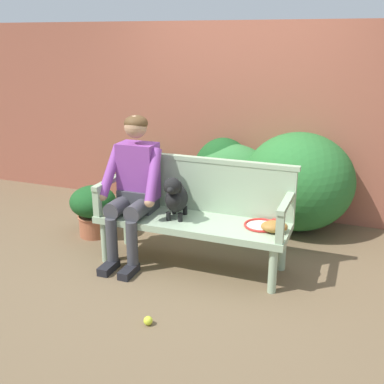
% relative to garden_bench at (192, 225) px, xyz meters
% --- Properties ---
extents(ground_plane, '(40.00, 40.00, 0.00)m').
position_rel_garden_bench_xyz_m(ground_plane, '(0.00, 0.00, -0.39)').
color(ground_plane, brown).
extents(brick_garden_fence, '(8.00, 0.30, 2.13)m').
position_rel_garden_bench_xyz_m(brick_garden_fence, '(0.00, 1.65, 0.67)').
color(brick_garden_fence, '#9E5642').
rests_on(brick_garden_fence, ground).
extents(hedge_bush_mid_right, '(1.16, 1.16, 1.03)m').
position_rel_garden_bench_xyz_m(hedge_bush_mid_right, '(0.73, 1.24, 0.13)').
color(hedge_bush_mid_right, '#286B2D').
rests_on(hedge_bush_mid_right, ground).
extents(hedge_bush_mid_left, '(0.72, 0.62, 0.90)m').
position_rel_garden_bench_xyz_m(hedge_bush_mid_left, '(-0.12, 1.32, 0.06)').
color(hedge_bush_mid_left, '#194C1E').
rests_on(hedge_bush_mid_left, ground).
extents(hedge_bush_far_left, '(0.75, 0.58, 0.68)m').
position_rel_garden_bench_xyz_m(hedge_bush_far_left, '(-1.11, 1.32, -0.05)').
color(hedge_bush_far_left, '#337538').
rests_on(hedge_bush_far_left, ground).
extents(hedge_bush_far_right, '(1.00, 0.64, 0.85)m').
position_rel_garden_bench_xyz_m(hedge_bush_far_right, '(-0.01, 1.27, 0.04)').
color(hedge_bush_far_right, '#337538').
rests_on(hedge_bush_far_right, ground).
extents(garden_bench, '(1.70, 0.54, 0.45)m').
position_rel_garden_bench_xyz_m(garden_bench, '(0.00, 0.00, 0.00)').
color(garden_bench, '#9EB793').
rests_on(garden_bench, ground).
extents(bench_backrest, '(1.74, 0.06, 0.50)m').
position_rel_garden_bench_xyz_m(bench_backrest, '(0.00, 0.24, 0.31)').
color(bench_backrest, '#9EB793').
rests_on(bench_backrest, garden_bench).
extents(bench_armrest_left_end, '(0.06, 0.54, 0.28)m').
position_rel_garden_bench_xyz_m(bench_armrest_left_end, '(-0.81, -0.09, 0.26)').
color(bench_armrest_left_end, '#9EB793').
rests_on(bench_armrest_left_end, garden_bench).
extents(bench_armrest_right_end, '(0.06, 0.54, 0.28)m').
position_rel_garden_bench_xyz_m(bench_armrest_right_end, '(0.81, -0.09, 0.26)').
color(bench_armrest_right_end, '#9EB793').
rests_on(bench_armrest_right_end, garden_bench).
extents(person_seated, '(0.56, 0.67, 1.32)m').
position_rel_garden_bench_xyz_m(person_seated, '(-0.55, -0.02, 0.33)').
color(person_seated, black).
rests_on(person_seated, ground).
extents(dog_on_bench, '(0.23, 0.40, 0.40)m').
position_rel_garden_bench_xyz_m(dog_on_bench, '(-0.14, -0.04, 0.26)').
color(dog_on_bench, black).
rests_on(dog_on_bench, garden_bench).
extents(tennis_racket, '(0.42, 0.56, 0.03)m').
position_rel_garden_bench_xyz_m(tennis_racket, '(0.61, 0.08, 0.07)').
color(tennis_racket, red).
rests_on(tennis_racket, garden_bench).
extents(baseball_glove, '(0.27, 0.24, 0.09)m').
position_rel_garden_bench_xyz_m(baseball_glove, '(0.73, -0.02, 0.10)').
color(baseball_glove, '#9E6B2D').
rests_on(baseball_glove, garden_bench).
extents(tennis_ball, '(0.07, 0.07, 0.07)m').
position_rel_garden_bench_xyz_m(tennis_ball, '(0.03, -0.97, -0.36)').
color(tennis_ball, '#CCDB33').
rests_on(tennis_ball, ground).
extents(potted_plant, '(0.47, 0.47, 0.53)m').
position_rel_garden_bench_xyz_m(potted_plant, '(-1.19, 0.27, -0.08)').
color(potted_plant, '#A85B3D').
rests_on(potted_plant, ground).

